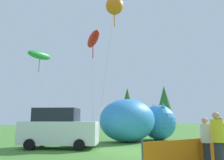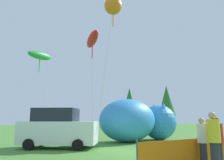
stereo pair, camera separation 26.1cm
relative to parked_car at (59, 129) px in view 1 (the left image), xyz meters
name	(u,v)px [view 1 (the left image)]	position (x,y,z in m)	size (l,w,h in m)	color
ground_plane	(147,152)	(3.92, -3.01, -1.08)	(120.00, 120.00, 0.00)	#477F33
parked_car	(59,129)	(0.00, 0.00, 0.00)	(4.64, 3.54, 2.24)	white
folding_chair	(207,143)	(6.18, -4.72, -0.60)	(0.53, 0.53, 0.83)	#1959A5
inflatable_cat	(138,122)	(6.04, 1.69, 0.33)	(7.00, 4.08, 3.06)	#338CD8
safety_fence	(221,149)	(5.25, -6.32, -0.61)	(7.85, 1.39, 1.03)	orange
spectator_in_black_shirt	(206,139)	(4.08, -6.76, -0.17)	(0.36, 0.36, 1.67)	#2D2D38
spectator_in_yellow_shirt	(221,139)	(4.43, -7.11, -0.16)	(0.37, 0.37, 1.69)	#2D2D38
spectator_in_green_shirt	(218,138)	(3.90, -7.44, -0.07)	(0.40, 0.40, 1.85)	#2D2D38
kite_orange_flower	(114,6)	(2.55, -2.07, 7.03)	(1.05, 2.05, 8.65)	silver
kite_green_fish	(40,55)	(-1.07, 3.82, 5.26)	(2.47, 1.93, 6.80)	silver
kite_red_lizard	(93,40)	(2.03, 0.34, 5.75)	(0.85, 2.44, 7.29)	silver
horizon_tree_east	(164,101)	(26.62, 26.78, 4.37)	(3.72, 3.72, 8.88)	brown
horizon_tree_west	(128,109)	(18.93, 28.98, 2.67)	(2.56, 2.56, 6.11)	brown
horizon_tree_mid	(127,103)	(19.39, 30.36, 4.10)	(3.54, 3.54, 8.44)	brown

